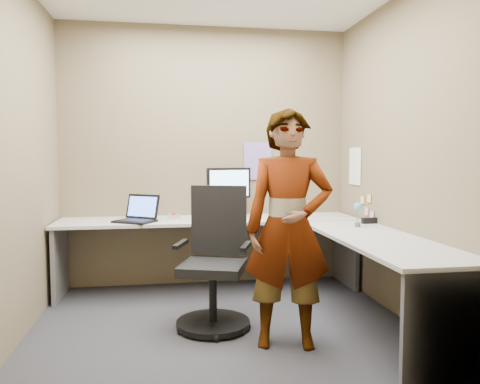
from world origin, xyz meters
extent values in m
plane|color=#252429|center=(0.00, 0.00, 0.00)|extent=(3.00, 3.00, 0.00)
plane|color=brown|center=(0.00, 1.30, 1.35)|extent=(3.00, 0.00, 3.00)
plane|color=brown|center=(1.50, 0.00, 1.35)|extent=(0.00, 2.70, 2.70)
plane|color=brown|center=(-1.50, 0.00, 1.35)|extent=(0.00, 2.70, 2.70)
cube|color=#BCBCBC|center=(0.00, 0.98, 0.71)|extent=(2.96, 0.65, 0.03)
cube|color=#BCBCBC|center=(1.18, -0.32, 0.71)|extent=(0.65, 1.91, 0.03)
cube|color=#59595B|center=(-1.44, 0.98, 0.35)|extent=(0.04, 0.60, 0.70)
cube|color=#59595B|center=(1.44, 0.98, 0.35)|extent=(0.04, 0.60, 0.70)
cube|color=#59595B|center=(1.18, -1.24, 0.35)|extent=(0.60, 0.04, 0.70)
cube|color=red|center=(0.21, 1.07, 0.76)|extent=(0.34, 0.28, 0.06)
cube|color=black|center=(0.21, 1.07, 0.80)|extent=(0.22, 0.18, 0.01)
cube|color=black|center=(0.21, 1.09, 0.86)|extent=(0.06, 0.05, 0.12)
cube|color=black|center=(0.21, 1.09, 1.08)|extent=(0.46, 0.14, 0.31)
cube|color=#93DAFF|center=(0.21, 1.07, 1.08)|extent=(0.41, 0.10, 0.26)
cube|color=black|center=(-0.73, 0.83, 0.74)|extent=(0.44, 0.41, 0.02)
cube|color=black|center=(-0.65, 0.94, 0.87)|extent=(0.34, 0.26, 0.23)
cube|color=#4562DC|center=(-0.65, 0.94, 0.87)|extent=(0.29, 0.22, 0.19)
cube|color=#B7B7BC|center=(-0.35, 1.01, 0.75)|extent=(0.12, 0.08, 0.04)
sphere|color=red|center=(-0.35, 1.00, 0.78)|extent=(0.04, 0.04, 0.04)
cone|color=white|center=(0.15, 0.75, 0.76)|extent=(0.10, 0.10, 0.06)
cube|color=black|center=(1.43, 0.40, 0.76)|extent=(0.15, 0.05, 0.05)
cylinder|color=brown|center=(1.23, 0.22, 0.75)|extent=(0.05, 0.05, 0.04)
cylinder|color=#338C3F|center=(1.23, 0.22, 0.84)|extent=(0.01, 0.01, 0.14)
sphere|color=#3FA0DF|center=(1.23, 0.22, 0.91)|extent=(0.07, 0.07, 0.07)
cube|color=#846BB7|center=(0.55, 1.29, 1.30)|extent=(0.30, 0.01, 0.40)
cube|color=white|center=(1.49, 0.90, 1.25)|extent=(0.01, 0.28, 0.38)
cube|color=#F2E059|center=(1.49, 0.55, 0.95)|extent=(0.01, 0.07, 0.07)
cube|color=pink|center=(1.49, 0.60, 0.82)|extent=(0.01, 0.07, 0.07)
cube|color=pink|center=(1.49, 0.48, 0.80)|extent=(0.01, 0.07, 0.07)
cube|color=#F2E059|center=(1.49, 0.70, 0.92)|extent=(0.01, 0.07, 0.07)
cylinder|color=black|center=(-0.08, -0.07, 0.04)|extent=(0.58, 0.58, 0.04)
cylinder|color=black|center=(-0.08, -0.07, 0.27)|extent=(0.06, 0.06, 0.41)
cube|color=black|center=(-0.08, -0.07, 0.49)|extent=(0.60, 0.60, 0.07)
cube|color=black|center=(-0.01, 0.14, 0.83)|extent=(0.45, 0.19, 0.57)
cube|color=black|center=(-0.32, 0.01, 0.66)|extent=(0.14, 0.31, 0.03)
cube|color=black|center=(0.17, -0.15, 0.66)|extent=(0.14, 0.31, 0.03)
imported|color=#999399|center=(0.42, -0.47, 0.84)|extent=(0.68, 0.52, 1.69)
camera|label=1|loc=(-0.45, -3.65, 1.35)|focal=35.00mm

